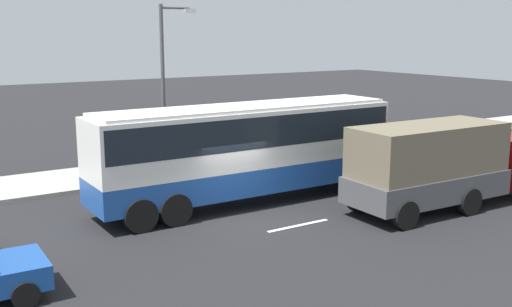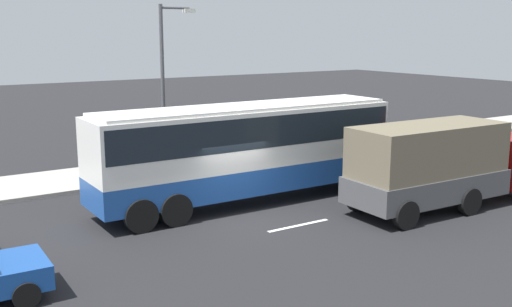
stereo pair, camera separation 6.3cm
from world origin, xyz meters
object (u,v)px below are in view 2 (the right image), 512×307
at_px(coach_bus, 247,143).
at_px(pedestrian_near_curb, 123,152).
at_px(pedestrian_at_crossing, 309,130).
at_px(street_lamp, 166,80).
at_px(cargo_truck, 445,163).

bearing_deg(coach_bus, pedestrian_near_curb, 110.58).
relative_size(pedestrian_at_crossing, street_lamp, 0.22).
bearing_deg(pedestrian_at_crossing, cargo_truck, -146.10).
bearing_deg(street_lamp, cargo_truck, -55.32).
bearing_deg(coach_bus, street_lamp, 100.54).
bearing_deg(cargo_truck, street_lamp, 126.42).
bearing_deg(pedestrian_near_curb, pedestrian_at_crossing, 36.72).
xyz_separation_m(pedestrian_at_crossing, street_lamp, (-9.32, -2.16, 3.21)).
bearing_deg(street_lamp, pedestrian_near_curb, 135.23).
bearing_deg(pedestrian_near_curb, coach_bus, -36.75).
distance_m(coach_bus, street_lamp, 5.41).
xyz_separation_m(coach_bus, street_lamp, (-0.89, 4.94, 2.01)).
bearing_deg(pedestrian_near_curb, street_lamp, -11.76).
xyz_separation_m(pedestrian_near_curb, pedestrian_at_crossing, (10.79, 0.70, -0.05)).
xyz_separation_m(cargo_truck, pedestrian_at_crossing, (2.85, 11.52, -0.61)).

